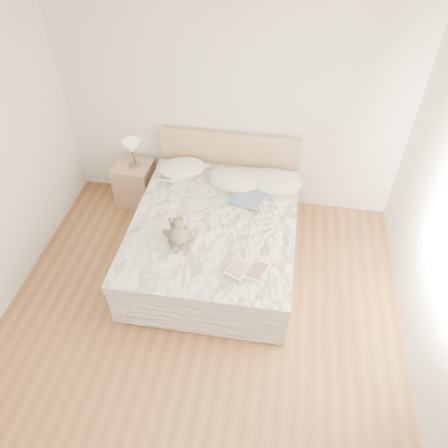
{
  "coord_description": "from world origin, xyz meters",
  "views": [
    {
      "loc": [
        0.64,
        -2.19,
        3.74
      ],
      "look_at": [
        0.12,
        1.05,
        0.62
      ],
      "focal_mm": 35.0,
      "sensor_mm": 36.0,
      "label": 1
    }
  ],
  "objects_px": {
    "table_lamp": "(132,148)",
    "nightstand": "(135,183)",
    "bed": "(216,235)",
    "childrens_book": "(248,270)",
    "teddy_bear": "(177,241)",
    "photo_book": "(172,176)"
  },
  "relations": [
    {
      "from": "photo_book",
      "to": "childrens_book",
      "type": "distance_m",
      "value": 1.66
    },
    {
      "from": "teddy_bear",
      "to": "bed",
      "type": "bearing_deg",
      "value": 38.27
    },
    {
      "from": "table_lamp",
      "to": "photo_book",
      "type": "xyz_separation_m",
      "value": [
        0.53,
        -0.23,
        -0.18
      ]
    },
    {
      "from": "bed",
      "to": "childrens_book",
      "type": "bearing_deg",
      "value": -59.25
    },
    {
      "from": "bed",
      "to": "photo_book",
      "type": "distance_m",
      "value": 0.89
    },
    {
      "from": "nightstand",
      "to": "childrens_book",
      "type": "bearing_deg",
      "value": -43.1
    },
    {
      "from": "childrens_book",
      "to": "nightstand",
      "type": "bearing_deg",
      "value": 157.62
    },
    {
      "from": "nightstand",
      "to": "teddy_bear",
      "type": "bearing_deg",
      "value": -54.97
    },
    {
      "from": "nightstand",
      "to": "teddy_bear",
      "type": "height_order",
      "value": "teddy_bear"
    },
    {
      "from": "bed",
      "to": "nightstand",
      "type": "distance_m",
      "value": 1.42
    },
    {
      "from": "nightstand",
      "to": "photo_book",
      "type": "bearing_deg",
      "value": -21.51
    },
    {
      "from": "teddy_bear",
      "to": "nightstand",
      "type": "bearing_deg",
      "value": 104.93
    },
    {
      "from": "bed",
      "to": "photo_book",
      "type": "bearing_deg",
      "value": 137.65
    },
    {
      "from": "table_lamp",
      "to": "nightstand",
      "type": "bearing_deg",
      "value": -173.46
    },
    {
      "from": "table_lamp",
      "to": "teddy_bear",
      "type": "relative_size",
      "value": 1.06
    },
    {
      "from": "childrens_book",
      "to": "table_lamp",
      "type": "bearing_deg",
      "value": 156.89
    },
    {
      "from": "nightstand",
      "to": "table_lamp",
      "type": "distance_m",
      "value": 0.53
    },
    {
      "from": "bed",
      "to": "childrens_book",
      "type": "height_order",
      "value": "bed"
    },
    {
      "from": "table_lamp",
      "to": "childrens_book",
      "type": "bearing_deg",
      "value": -43.83
    },
    {
      "from": "childrens_book",
      "to": "teddy_bear",
      "type": "distance_m",
      "value": 0.77
    },
    {
      "from": "photo_book",
      "to": "bed",
      "type": "bearing_deg",
      "value": -58.68
    },
    {
      "from": "nightstand",
      "to": "childrens_book",
      "type": "relative_size",
      "value": 1.54
    }
  ]
}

